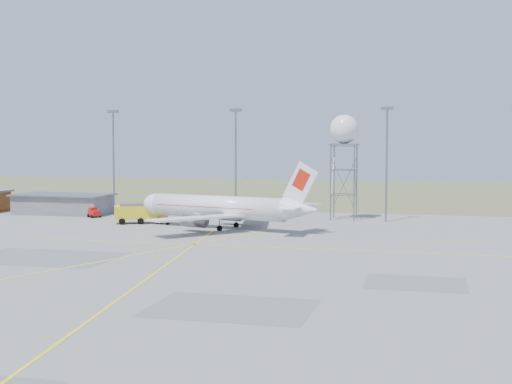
% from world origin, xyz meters
% --- Properties ---
extents(ground, '(400.00, 400.00, 0.00)m').
position_xyz_m(ground, '(0.00, 0.00, 0.00)').
color(ground, gray).
rests_on(ground, ground).
extents(grass_strip, '(400.00, 120.00, 0.03)m').
position_xyz_m(grass_strip, '(0.00, 140.00, 0.01)').
color(grass_strip, '#5F703D').
rests_on(grass_strip, ground).
extents(building_grey, '(19.00, 10.00, 3.90)m').
position_xyz_m(building_grey, '(-45.00, 64.00, 1.97)').
color(building_grey, gray).
rests_on(building_grey, ground).
extents(mast_a, '(2.20, 0.50, 20.50)m').
position_xyz_m(mast_a, '(-35.00, 66.00, 12.07)').
color(mast_a, slate).
rests_on(mast_a, ground).
extents(mast_b, '(2.20, 0.50, 20.50)m').
position_xyz_m(mast_b, '(-10.00, 66.00, 12.07)').
color(mast_b, slate).
rests_on(mast_b, ground).
extents(mast_c, '(2.20, 0.50, 20.50)m').
position_xyz_m(mast_c, '(18.00, 66.00, 12.07)').
color(mast_c, slate).
rests_on(mast_c, ground).
extents(airliner_main, '(32.73, 31.13, 11.26)m').
position_xyz_m(airliner_main, '(-7.44, 48.50, 3.45)').
color(airliner_main, white).
rests_on(airliner_main, ground).
extents(radar_tower, '(5.31, 5.31, 19.22)m').
position_xyz_m(radar_tower, '(10.17, 67.81, 10.78)').
color(radar_tower, slate).
rests_on(radar_tower, ground).
extents(fire_truck, '(9.37, 6.55, 3.58)m').
position_xyz_m(fire_truck, '(-23.20, 52.43, 1.72)').
color(fire_truck, yellow).
rests_on(fire_truck, ground).
extents(baggage_tug, '(2.91, 2.86, 1.86)m').
position_xyz_m(baggage_tug, '(-35.94, 59.27, 0.70)').
color(baggage_tug, red).
rests_on(baggage_tug, ground).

